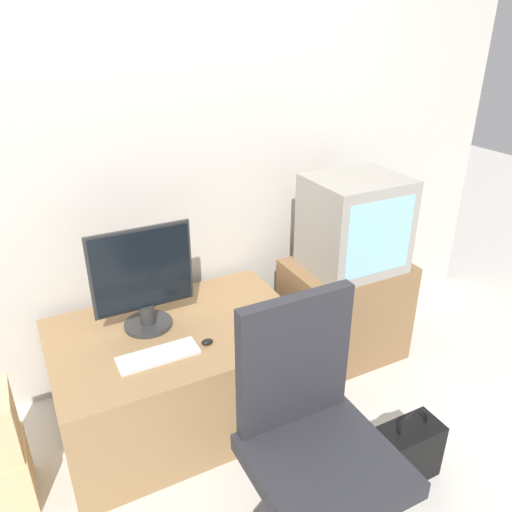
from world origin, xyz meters
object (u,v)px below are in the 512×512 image
Objects in this scene: mouse at (207,342)px; handbag at (408,450)px; main_monitor at (143,279)px; office_chair at (314,458)px; keyboard at (158,356)px; cardboard_box_lower at (5,475)px; crt_tv at (355,224)px.

handbag is at bearing -43.35° from mouse.
office_chair is at bearing -71.84° from main_monitor.
keyboard is at bearing -96.84° from main_monitor.
handbag is (1.58, -0.67, 0.00)m from cardboard_box_lower.
keyboard is at bearing 177.04° from mouse.
cardboard_box_lower is at bearing 157.02° from handbag.
cardboard_box_lower is (-0.91, 0.04, -0.40)m from mouse.
keyboard is 1.17m from handbag.
keyboard is 1.23m from crt_tv.
keyboard is 0.35× the size of office_chair.
crt_tv is 0.50× the size of office_chair.
crt_tv is at bearing 47.54° from office_chair.
mouse is 0.11× the size of crt_tv.
cardboard_box_lower is at bearing 177.78° from mouse.
crt_tv is 2.00m from cardboard_box_lower.
mouse is 1.02m from crt_tv.
office_chair is (0.35, -0.71, -0.10)m from keyboard.
crt_tv reaches higher than cardboard_box_lower.
main_monitor is 0.98× the size of crt_tv.
main_monitor is 1.43× the size of keyboard.
crt_tv reaches higher than keyboard.
keyboard is 6.44× the size of mouse.
mouse is 0.05× the size of office_chair.
main_monitor is at bearing 108.16° from office_chair.
handbag is (0.90, -0.65, -0.39)m from keyboard.
main_monitor is at bearing 18.24° from cardboard_box_lower.
crt_tv is (0.95, 0.21, 0.32)m from mouse.
cardboard_box_lower is 0.74× the size of handbag.
main_monitor is 0.41m from mouse.
office_chair reaches higher than handbag.
office_chair is at bearing -63.79° from keyboard.
cardboard_box_lower is at bearing 178.03° from keyboard.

